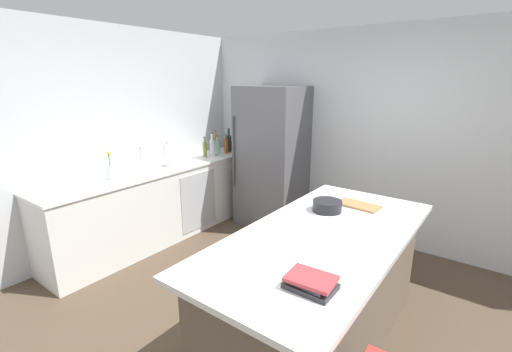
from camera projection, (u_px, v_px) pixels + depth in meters
ground_plane at (266, 329)px, 2.87m from camera, size 7.20×7.20×0.00m
wall_rear at (372, 138)px, 4.25m from camera, size 6.00×0.10×2.60m
wall_left at (91, 143)px, 3.93m from camera, size 0.10×6.00×2.60m
counter_run_left at (161, 203)px, 4.44m from camera, size 0.64×2.96×0.93m
kitchen_island at (320, 290)px, 2.59m from camera, size 1.03×2.17×0.94m
refrigerator at (272, 158)px, 4.75m from camera, size 0.85×0.71×1.91m
sink_faucet at (142, 158)px, 4.14m from camera, size 0.15×0.05×0.30m
flower_vase at (111, 171)px, 3.79m from camera, size 0.09×0.09×0.31m
paper_towel_roll at (167, 156)px, 4.36m from camera, size 0.14×0.14×0.31m
hot_sauce_bottle at (231, 145)px, 5.34m from camera, size 0.05×0.05×0.20m
wine_bottle at (229, 143)px, 5.22m from camera, size 0.07×0.07×0.35m
vinegar_bottle at (226, 146)px, 5.13m from camera, size 0.06×0.06×0.28m
whiskey_bottle at (216, 144)px, 5.13m from camera, size 0.07×0.07×0.34m
gin_bottle at (217, 147)px, 4.99m from camera, size 0.07×0.07×0.29m
soda_bottle at (212, 147)px, 4.91m from camera, size 0.08×0.08×0.34m
olive_oil_bottle at (205, 149)px, 4.87m from camera, size 0.05×0.05×0.29m
cookbook_stack at (311, 283)px, 1.81m from camera, size 0.26×0.20×0.07m
mixing_bowl at (327, 206)px, 2.88m from camera, size 0.24×0.24×0.09m
cutting_board at (358, 205)px, 2.99m from camera, size 0.37×0.22×0.02m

